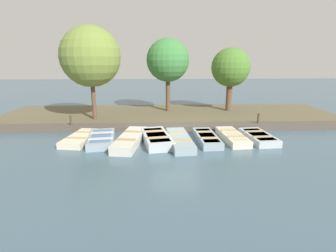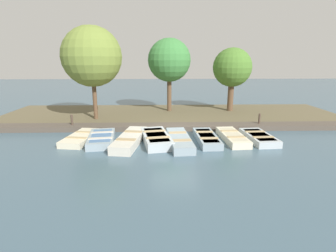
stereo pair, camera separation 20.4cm
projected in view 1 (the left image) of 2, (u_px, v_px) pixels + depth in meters
The scene contains 16 objects.
ground_plane at pixel (175, 137), 13.95m from camera, with size 80.00×80.00×0.00m, color #425B6B.
shore_bank at pixel (170, 115), 18.76m from camera, with size 8.00×24.00×0.15m.
dock_walkway at pixel (173, 127), 15.41m from camera, with size 1.11×23.10×0.29m.
rowboat_0 at pixel (81, 138), 13.19m from camera, with size 2.85×1.54×0.33m.
rowboat_1 at pixel (102, 139), 12.97m from camera, with size 2.90×1.59×0.38m.
rowboat_2 at pixel (130, 139), 12.78m from camera, with size 3.70×1.52×0.43m.
rowboat_3 at pixel (156, 138), 12.94m from camera, with size 3.19×1.72×0.44m.
rowboat_4 at pixel (180, 140), 12.77m from camera, with size 3.48×1.23×0.40m.
rowboat_5 at pixel (207, 138), 13.15m from camera, with size 2.98×1.07×0.36m.
rowboat_6 at pixel (232, 137), 13.36m from camera, with size 2.99×1.11×0.36m.
rowboat_7 at pixel (258, 137), 13.32m from camera, with size 2.68×1.31×0.35m.
mooring_post_near at pixel (71, 122), 15.18m from camera, with size 0.12×0.12×0.91m.
mooring_post_far at pixel (258, 120), 15.63m from camera, with size 0.12×0.12×0.91m.
park_tree_far_left at pixel (91, 57), 16.38m from camera, with size 3.79×3.79×6.05m.
park_tree_left at pixel (168, 60), 19.16m from camera, with size 3.14×3.14×5.49m.
park_tree_center at pixel (231, 68), 19.42m from camera, with size 2.86×2.86×4.83m.
Camera 1 is at (13.32, -0.94, 4.06)m, focal length 28.00 mm.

